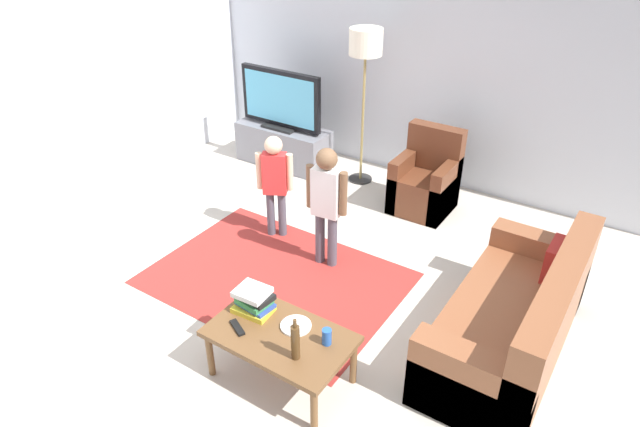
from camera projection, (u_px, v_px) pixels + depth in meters
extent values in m
plane|color=beige|center=(281.00, 310.00, 4.72)|extent=(7.80, 7.80, 0.00)
cube|color=silver|center=(439.00, 66.00, 6.19)|extent=(6.00, 0.12, 2.70)
cube|color=silver|center=(28.00, 91.00, 5.45)|extent=(0.12, 6.00, 2.70)
cube|color=#9E2D28|center=(276.00, 278.00, 5.10)|extent=(2.20, 1.60, 0.01)
cube|color=slate|center=(283.00, 146.00, 7.03)|extent=(1.20, 0.44, 0.50)
cube|color=black|center=(282.00, 158.00, 7.07)|extent=(1.10, 0.32, 0.03)
cube|color=black|center=(282.00, 126.00, 6.88)|extent=(0.44, 0.28, 0.03)
cube|color=black|center=(281.00, 98.00, 6.70)|extent=(1.10, 0.07, 0.68)
cube|color=#59B2D8|center=(279.00, 99.00, 6.67)|extent=(1.00, 0.01, 0.58)
cube|color=brown|center=(505.00, 328.00, 4.23)|extent=(0.80, 1.80, 0.42)
cube|color=brown|center=(552.00, 320.00, 3.98)|extent=(0.20, 1.80, 0.86)
cube|color=brown|center=(469.00, 389.00, 3.61)|extent=(0.80, 0.20, 0.60)
cube|color=brown|center=(536.00, 266.00, 4.76)|extent=(0.80, 0.20, 0.60)
cube|color=#B22823|center=(554.00, 261.00, 4.38)|extent=(0.10, 0.32, 0.32)
cube|color=brown|center=(423.00, 192.00, 6.06)|extent=(0.60, 0.60, 0.42)
cube|color=brown|center=(434.00, 165.00, 6.10)|extent=(0.60, 0.16, 0.90)
cube|color=brown|center=(404.00, 179.00, 6.13)|extent=(0.12, 0.60, 0.60)
cube|color=brown|center=(445.00, 191.00, 5.90)|extent=(0.12, 0.60, 0.60)
cylinder|color=#262626|center=(360.00, 179.00, 6.77)|extent=(0.28, 0.28, 0.02)
cylinder|color=#99844C|center=(363.00, 120.00, 6.39)|extent=(0.03, 0.03, 1.50)
cylinder|color=silver|center=(366.00, 42.00, 5.94)|extent=(0.36, 0.36, 0.28)
cylinder|color=#4C4C59|center=(271.00, 213.00, 5.62)|extent=(0.08, 0.08, 0.48)
cylinder|color=#4C4C59|center=(282.00, 214.00, 5.61)|extent=(0.08, 0.08, 0.48)
cube|color=red|center=(275.00, 173.00, 5.39)|extent=(0.26, 0.22, 0.41)
sphere|color=beige|center=(273.00, 145.00, 5.24)|extent=(0.17, 0.17, 0.17)
cylinder|color=beige|center=(259.00, 171.00, 5.39)|extent=(0.06, 0.06, 0.37)
cylinder|color=beige|center=(290.00, 172.00, 5.36)|extent=(0.06, 0.06, 0.37)
cylinder|color=#4C4C59|center=(320.00, 237.00, 5.20)|extent=(0.09, 0.09, 0.53)
cylinder|color=#4C4C59|center=(332.00, 241.00, 5.15)|extent=(0.09, 0.09, 0.53)
cube|color=white|center=(326.00, 192.00, 4.93)|extent=(0.27, 0.17, 0.45)
sphere|color=brown|center=(327.00, 159.00, 4.76)|extent=(0.19, 0.19, 0.19)
cylinder|color=brown|center=(310.00, 186.00, 4.98)|extent=(0.07, 0.07, 0.41)
cylinder|color=brown|center=(343.00, 194.00, 4.85)|extent=(0.07, 0.07, 0.41)
cube|color=brown|center=(280.00, 336.00, 3.89)|extent=(1.00, 0.60, 0.04)
cylinder|color=brown|center=(210.00, 354.00, 4.03)|extent=(0.05, 0.05, 0.38)
cylinder|color=brown|center=(314.00, 410.00, 3.60)|extent=(0.05, 0.05, 0.38)
cylinder|color=brown|center=(254.00, 315.00, 4.38)|extent=(0.05, 0.05, 0.38)
cylinder|color=brown|center=(354.00, 362.00, 3.96)|extent=(0.05, 0.05, 0.38)
cube|color=yellow|center=(254.00, 309.00, 4.07)|extent=(0.29, 0.22, 0.04)
cube|color=#334CA5|center=(255.00, 304.00, 4.06)|extent=(0.28, 0.20, 0.02)
cube|color=#388C4C|center=(254.00, 301.00, 4.04)|extent=(0.24, 0.21, 0.04)
cube|color=black|center=(255.00, 295.00, 4.03)|extent=(0.29, 0.20, 0.04)
cube|color=white|center=(252.00, 292.00, 4.00)|extent=(0.24, 0.22, 0.04)
cylinder|color=#4C3319|center=(295.00, 342.00, 3.62)|extent=(0.06, 0.06, 0.26)
cylinder|color=#4C3319|center=(295.00, 324.00, 3.54)|extent=(0.02, 0.02, 0.06)
cube|color=black|center=(237.00, 327.00, 3.92)|extent=(0.17, 0.12, 0.02)
cylinder|color=#2659B2|center=(327.00, 337.00, 3.77)|extent=(0.07, 0.07, 0.12)
cylinder|color=white|center=(296.00, 326.00, 3.93)|extent=(0.22, 0.22, 0.02)
cube|color=silver|center=(298.00, 326.00, 3.92)|extent=(0.12, 0.11, 0.01)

